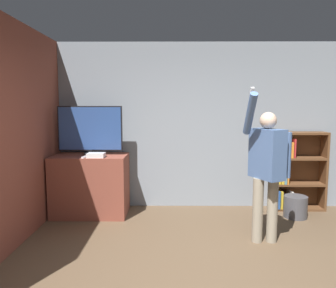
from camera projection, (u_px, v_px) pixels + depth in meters
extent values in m
cube|color=gray|center=(194.00, 126.00, 5.40)|extent=(6.43, 0.06, 2.70)
cube|color=brown|center=(20.00, 133.00, 4.03)|extent=(0.06, 4.33, 2.70)
cube|color=brown|center=(91.00, 185.00, 5.06)|extent=(1.12, 0.67, 0.93)
cylinder|color=black|center=(91.00, 154.00, 5.07)|extent=(0.22, 0.22, 0.03)
cylinder|color=black|center=(91.00, 151.00, 5.07)|extent=(0.06, 0.06, 0.05)
cube|color=black|center=(90.00, 128.00, 5.03)|extent=(0.99, 0.04, 0.69)
cube|color=#2D4C8C|center=(90.00, 129.00, 5.00)|extent=(0.95, 0.01, 0.65)
cube|color=white|center=(96.00, 155.00, 4.80)|extent=(0.25, 0.20, 0.06)
cube|color=white|center=(85.00, 157.00, 4.76)|extent=(0.06, 0.14, 0.02)
cube|color=brown|center=(275.00, 171.00, 5.29)|extent=(0.04, 0.28, 1.27)
cube|color=brown|center=(323.00, 171.00, 5.28)|extent=(0.04, 0.28, 1.27)
cube|color=brown|center=(296.00, 169.00, 5.42)|extent=(0.81, 0.01, 1.27)
cube|color=brown|center=(298.00, 208.00, 5.36)|extent=(0.74, 0.28, 0.04)
cube|color=brown|center=(299.00, 184.00, 5.31)|extent=(0.74, 0.28, 0.04)
cube|color=brown|center=(300.00, 158.00, 5.26)|extent=(0.74, 0.28, 0.04)
cube|color=brown|center=(301.00, 133.00, 5.22)|extent=(0.74, 0.28, 0.04)
cube|color=#2D569E|center=(277.00, 199.00, 5.33)|extent=(0.04, 0.26, 0.31)
cube|color=gold|center=(280.00, 199.00, 5.31)|extent=(0.03, 0.21, 0.30)
cube|color=#2D569E|center=(283.00, 202.00, 5.33)|extent=(0.03, 0.24, 0.22)
cube|color=#7A3889|center=(285.00, 201.00, 5.33)|extent=(0.03, 0.26, 0.24)
cube|color=#338447|center=(288.00, 202.00, 5.31)|extent=(0.02, 0.21, 0.23)
cube|color=beige|center=(290.00, 199.00, 5.32)|extent=(0.03, 0.24, 0.29)
cube|color=gold|center=(278.00, 175.00, 5.27)|extent=(0.03, 0.22, 0.27)
cube|color=gold|center=(281.00, 175.00, 5.28)|extent=(0.04, 0.24, 0.25)
cube|color=#5B8E99|center=(284.00, 176.00, 5.27)|extent=(0.04, 0.22, 0.25)
cube|color=orange|center=(286.00, 173.00, 5.28)|extent=(0.03, 0.25, 0.32)
cube|color=#2D569E|center=(279.00, 147.00, 5.23)|extent=(0.03, 0.26, 0.32)
cube|color=gold|center=(281.00, 147.00, 5.22)|extent=(0.03, 0.24, 0.34)
cube|color=#5B8E99|center=(284.00, 149.00, 5.23)|extent=(0.04, 0.24, 0.25)
cube|color=beige|center=(287.00, 150.00, 5.21)|extent=(0.04, 0.20, 0.25)
cube|color=orange|center=(290.00, 150.00, 5.22)|extent=(0.04, 0.23, 0.25)
cube|color=red|center=(293.00, 148.00, 5.21)|extent=(0.02, 0.20, 0.30)
cylinder|color=gray|center=(258.00, 210.00, 4.03)|extent=(0.13, 0.13, 0.80)
cylinder|color=gray|center=(272.00, 210.00, 4.03)|extent=(0.13, 0.13, 0.80)
cube|color=#4C6B9E|center=(267.00, 154.00, 3.95)|extent=(0.38, 0.49, 0.60)
sphere|color=beige|center=(268.00, 120.00, 3.90)|extent=(0.20, 0.20, 0.20)
cylinder|color=#4C6B9E|center=(287.00, 155.00, 3.95)|extent=(0.09, 0.09, 0.55)
cylinder|color=#4C6B9E|center=(250.00, 114.00, 3.78)|extent=(0.09, 0.39, 0.51)
cube|color=white|center=(252.00, 93.00, 3.70)|extent=(0.04, 0.09, 0.14)
cylinder|color=#4C4C51|center=(295.00, 207.00, 4.94)|extent=(0.34, 0.34, 0.33)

